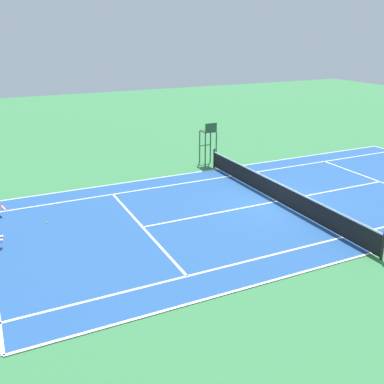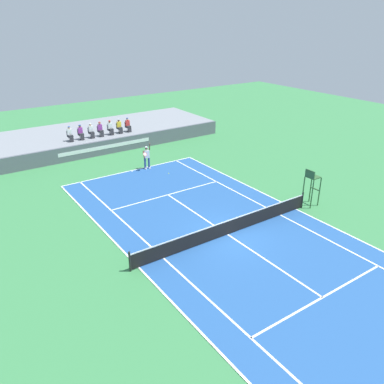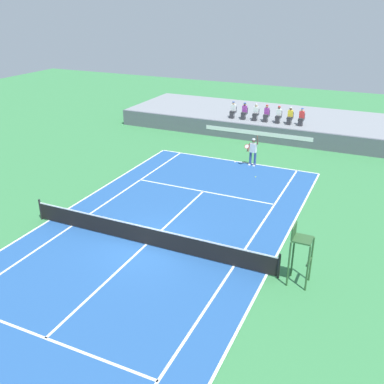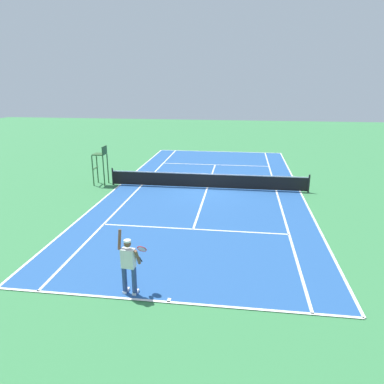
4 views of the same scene
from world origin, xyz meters
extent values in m
plane|color=#387F47|center=(0.00, 0.00, 0.00)|extent=(80.00, 80.00, 0.00)
cube|color=#235193|center=(0.00, 0.00, 0.01)|extent=(10.98, 23.78, 0.02)
cube|color=white|center=(-5.49, 0.00, 0.02)|extent=(0.10, 23.78, 0.01)
cube|color=white|center=(5.49, 0.00, 0.02)|extent=(0.10, 23.78, 0.01)
cube|color=white|center=(-4.11, 0.00, 0.02)|extent=(0.10, 23.78, 0.01)
cube|color=white|center=(4.11, 0.00, 0.02)|extent=(0.10, 23.78, 0.01)
cube|color=white|center=(0.00, 6.40, 0.02)|extent=(8.22, 0.10, 0.01)
cube|color=white|center=(0.00, -6.40, 0.02)|extent=(8.22, 0.10, 0.01)
cube|color=white|center=(0.00, 0.00, 0.02)|extent=(0.10, 12.80, 0.01)
cylinder|color=black|center=(-5.94, 0.00, 0.54)|extent=(0.10, 0.10, 1.07)
cylinder|color=black|center=(5.94, 0.00, 0.54)|extent=(0.10, 0.10, 1.07)
cube|color=black|center=(0.00, 0.00, 0.48)|extent=(11.78, 0.02, 0.84)
cube|color=white|center=(0.00, 0.00, 0.90)|extent=(11.78, 0.03, 0.06)
cube|color=white|center=(1.40, 11.53, 0.05)|extent=(0.16, 0.29, 0.10)
torus|color=red|center=(0.92, 11.25, 1.37)|extent=(0.33, 0.23, 0.26)
cylinder|color=silver|center=(0.92, 11.25, 1.37)|extent=(0.29, 0.19, 0.22)
sphere|color=#D1E533|center=(2.05, 9.71, 0.03)|extent=(0.07, 0.07, 0.07)
cylinder|color=#2D562D|center=(7.06, 0.35, 0.95)|extent=(0.07, 0.07, 1.90)
cylinder|color=#2D562D|center=(7.06, -0.35, 0.95)|extent=(0.07, 0.07, 1.90)
cylinder|color=#2D562D|center=(6.36, 0.35, 0.95)|extent=(0.07, 0.07, 1.90)
cylinder|color=#2D562D|center=(6.36, -0.35, 0.95)|extent=(0.07, 0.07, 1.90)
cube|color=#2D562D|center=(6.71, 0.00, 1.93)|extent=(0.70, 0.70, 0.06)
cube|color=#2D562D|center=(6.36, 0.00, 2.20)|extent=(0.06, 0.70, 0.48)
cube|color=#2D562D|center=(7.03, 0.00, 1.04)|extent=(0.10, 0.70, 0.04)
camera|label=1|loc=(-15.21, 11.58, 7.34)|focal=41.70mm
camera|label=2|loc=(-12.21, -14.33, 11.04)|focal=36.65mm
camera|label=3|loc=(8.81, -14.30, 10.01)|focal=40.79mm
camera|label=4|loc=(-1.94, 20.85, 6.25)|focal=33.64mm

